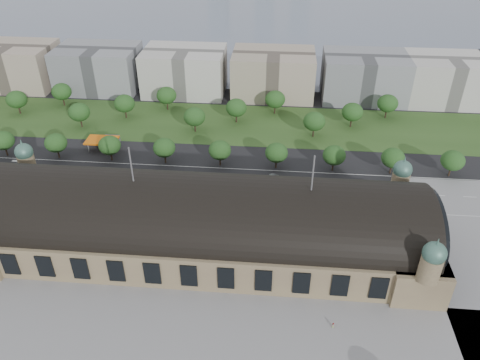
# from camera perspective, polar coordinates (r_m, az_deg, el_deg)

# --- Properties ---
(ground) EXTENTS (900.00, 900.00, 0.00)m
(ground) POSITION_cam_1_polar(r_m,az_deg,el_deg) (160.20, -4.80, -8.11)
(ground) COLOR black
(ground) RESTS_ON ground
(station) EXTENTS (150.00, 48.40, 44.30)m
(station) POSITION_cam_1_polar(r_m,az_deg,el_deg) (153.61, -4.98, -5.23)
(station) COLOR #8D7E57
(station) RESTS_ON ground
(road_slab) EXTENTS (260.00, 26.00, 0.10)m
(road_slab) POSITION_cam_1_polar(r_m,az_deg,el_deg) (193.45, -8.86, -0.24)
(road_slab) COLOR black
(road_slab) RESTS_ON ground
(grass_belt) EXTENTS (300.00, 45.00, 0.10)m
(grass_belt) POSITION_cam_1_polar(r_m,az_deg,el_deg) (239.13, -4.82, 6.99)
(grass_belt) COLOR #2D4E1F
(grass_belt) RESTS_ON ground
(petrol_station) EXTENTS (14.00, 13.00, 5.05)m
(petrol_station) POSITION_cam_1_polar(r_m,az_deg,el_deg) (224.02, -15.90, 4.68)
(petrol_station) COLOR orange
(petrol_station) RESTS_ON ground
(lake) EXTENTS (700.00, 320.00, 0.08)m
(lake) POSITION_cam_1_polar(r_m,az_deg,el_deg) (429.81, 1.87, 19.10)
(lake) COLOR slate
(lake) RESTS_ON ground
(office_1) EXTENTS (45.00, 32.00, 24.00)m
(office_1) POSITION_cam_1_polar(r_m,az_deg,el_deg) (308.91, -25.73, 12.46)
(office_1) COLOR tan
(office_1) RESTS_ON ground
(office_2) EXTENTS (45.00, 32.00, 24.00)m
(office_2) POSITION_cam_1_polar(r_m,az_deg,el_deg) (287.29, -16.84, 12.91)
(office_2) COLOR gray
(office_2) RESTS_ON ground
(office_3) EXTENTS (45.00, 32.00, 24.00)m
(office_3) POSITION_cam_1_polar(r_m,az_deg,el_deg) (273.23, -6.76, 13.06)
(office_3) COLOR beige
(office_3) RESTS_ON ground
(office_4) EXTENTS (45.00, 32.00, 24.00)m
(office_4) POSITION_cam_1_polar(r_m,az_deg,el_deg) (267.89, 4.06, 12.79)
(office_4) COLOR tan
(office_4) RESTS_ON ground
(office_5) EXTENTS (45.00, 32.00, 24.00)m
(office_5) POSITION_cam_1_polar(r_m,az_deg,el_deg) (271.81, 14.89, 12.08)
(office_5) COLOR gray
(office_5) RESTS_ON ground
(office_6) EXTENTS (45.00, 32.00, 24.00)m
(office_6) POSITION_cam_1_polar(r_m,az_deg,el_deg) (282.95, 24.04, 11.14)
(office_6) COLOR beige
(office_6) RESTS_ON ground
(tree_row_1) EXTENTS (9.60, 9.60, 11.52)m
(tree_row_1) POSITION_cam_1_polar(r_m,az_deg,el_deg) (230.76, -26.92, 4.31)
(tree_row_1) COLOR #2D2116
(tree_row_1) RESTS_ON ground
(tree_row_2) EXTENTS (9.60, 9.60, 11.52)m
(tree_row_2) POSITION_cam_1_polar(r_m,az_deg,el_deg) (219.26, -21.54, 4.23)
(tree_row_2) COLOR #2D2116
(tree_row_2) RESTS_ON ground
(tree_row_3) EXTENTS (9.60, 9.60, 11.52)m
(tree_row_3) POSITION_cam_1_polar(r_m,az_deg,el_deg) (209.88, -15.62, 4.10)
(tree_row_3) COLOR #2D2116
(tree_row_3) RESTS_ON ground
(tree_row_4) EXTENTS (9.60, 9.60, 11.52)m
(tree_row_4) POSITION_cam_1_polar(r_m,az_deg,el_deg) (202.92, -9.23, 3.90)
(tree_row_4) COLOR #2D2116
(tree_row_4) RESTS_ON ground
(tree_row_5) EXTENTS (9.60, 9.60, 11.52)m
(tree_row_5) POSITION_cam_1_polar(r_m,az_deg,el_deg) (198.63, -2.47, 3.65)
(tree_row_5) COLOR #2D2116
(tree_row_5) RESTS_ON ground
(tree_row_6) EXTENTS (9.60, 9.60, 11.52)m
(tree_row_6) POSITION_cam_1_polar(r_m,az_deg,el_deg) (197.20, 4.47, 3.33)
(tree_row_6) COLOR #2D2116
(tree_row_6) RESTS_ON ground
(tree_row_7) EXTENTS (9.60, 9.60, 11.52)m
(tree_row_7) POSITION_cam_1_polar(r_m,az_deg,el_deg) (198.67, 11.41, 2.97)
(tree_row_7) COLOR #2D2116
(tree_row_7) RESTS_ON ground
(tree_row_8) EXTENTS (9.60, 9.60, 11.52)m
(tree_row_8) POSITION_cam_1_polar(r_m,az_deg,el_deg) (202.99, 18.15, 2.57)
(tree_row_8) COLOR #2D2116
(tree_row_8) RESTS_ON ground
(tree_row_9) EXTENTS (9.60, 9.60, 11.52)m
(tree_row_9) POSITION_cam_1_polar(r_m,az_deg,el_deg) (209.98, 24.51, 2.17)
(tree_row_9) COLOR #2D2116
(tree_row_9) RESTS_ON ground
(tree_belt_1) EXTENTS (10.40, 10.40, 12.48)m
(tree_belt_1) POSITION_cam_1_polar(r_m,az_deg,el_deg) (270.31, -25.59, 8.85)
(tree_belt_1) COLOR #2D2116
(tree_belt_1) RESTS_ON ground
(tree_belt_2) EXTENTS (10.40, 10.40, 12.48)m
(tree_belt_2) POSITION_cam_1_polar(r_m,az_deg,el_deg) (271.22, -20.93, 10.03)
(tree_belt_2) COLOR #2D2116
(tree_belt_2) RESTS_ON ground
(tree_belt_3) EXTENTS (10.40, 10.40, 12.48)m
(tree_belt_3) POSITION_cam_1_polar(r_m,az_deg,el_deg) (243.51, -19.01, 7.83)
(tree_belt_3) COLOR #2D2116
(tree_belt_3) RESTS_ON ground
(tree_belt_4) EXTENTS (10.40, 10.40, 12.48)m
(tree_belt_4) POSITION_cam_1_polar(r_m,az_deg,el_deg) (246.87, -13.91, 9.05)
(tree_belt_4) COLOR #2D2116
(tree_belt_4) RESTS_ON ground
(tree_belt_5) EXTENTS (10.40, 10.40, 12.48)m
(tree_belt_5) POSITION_cam_1_polar(r_m,az_deg,el_deg) (252.19, -8.95, 10.15)
(tree_belt_5) COLOR #2D2116
(tree_belt_5) RESTS_ON ground
(tree_belt_6) EXTENTS (10.40, 10.40, 12.48)m
(tree_belt_6) POSITION_cam_1_polar(r_m,az_deg,el_deg) (226.95, -5.57, 7.69)
(tree_belt_6) COLOR #2D2116
(tree_belt_6) RESTS_ON ground
(tree_belt_7) EXTENTS (10.40, 10.40, 12.48)m
(tree_belt_7) POSITION_cam_1_polar(r_m,az_deg,el_deg) (235.20, -0.45, 8.81)
(tree_belt_7) COLOR #2D2116
(tree_belt_7) RESTS_ON ground
(tree_belt_8) EXTENTS (10.40, 10.40, 12.48)m
(tree_belt_8) POSITION_cam_1_polar(r_m,az_deg,el_deg) (245.24, 4.31, 9.78)
(tree_belt_8) COLOR #2D2116
(tree_belt_8) RESTS_ON ground
(tree_belt_9) EXTENTS (10.40, 10.40, 12.48)m
(tree_belt_9) POSITION_cam_1_polar(r_m,az_deg,el_deg) (224.08, 9.04, 7.07)
(tree_belt_9) COLOR #2D2116
(tree_belt_9) RESTS_ON ground
(tree_belt_10) EXTENTS (10.40, 10.40, 12.48)m
(tree_belt_10) POSITION_cam_1_polar(r_m,az_deg,el_deg) (237.05, 13.54, 8.06)
(tree_belt_10) COLOR #2D2116
(tree_belt_10) RESTS_ON ground
(tree_belt_11) EXTENTS (10.40, 10.40, 12.48)m
(tree_belt_11) POSITION_cam_1_polar(r_m,az_deg,el_deg) (251.36, 17.56, 8.90)
(tree_belt_11) COLOR #2D2116
(tree_belt_11) RESTS_ON ground
(traffic_car_2) EXTENTS (6.05, 3.13, 1.63)m
(traffic_car_2) POSITION_cam_1_polar(r_m,az_deg,el_deg) (208.92, -24.95, -0.26)
(traffic_car_2) COLOR black
(traffic_car_2) RESTS_ON ground
(traffic_car_3) EXTENTS (5.86, 3.02, 1.63)m
(traffic_car_3) POSITION_cam_1_polar(r_m,az_deg,el_deg) (194.92, -7.51, 0.46)
(traffic_car_3) COLOR maroon
(traffic_car_3) RESTS_ON ground
(traffic_car_4) EXTENTS (4.76, 2.34, 1.56)m
(traffic_car_4) POSITION_cam_1_polar(r_m,az_deg,el_deg) (189.58, -6.91, -0.54)
(traffic_car_4) COLOR #201B4C
(traffic_car_4) RESTS_ON ground
(traffic_car_5) EXTENTS (4.04, 1.64, 1.30)m
(traffic_car_5) POSITION_cam_1_polar(r_m,az_deg,el_deg) (194.45, 4.17, 0.54)
(traffic_car_5) COLOR #53565A
(traffic_car_5) RESTS_ON ground
(traffic_car_6) EXTENTS (6.18, 3.37, 1.64)m
(traffic_car_6) POSITION_cam_1_polar(r_m,az_deg,el_deg) (187.63, 18.69, -2.68)
(traffic_car_6) COLOR #BBBCBE
(traffic_car_6) RESTS_ON ground
(parked_car_0) EXTENTS (4.77, 3.56, 1.50)m
(parked_car_0) POSITION_cam_1_polar(r_m,az_deg,el_deg) (199.41, -23.56, -1.56)
(parked_car_0) COLOR black
(parked_car_0) RESTS_ON ground
(parked_car_1) EXTENTS (6.34, 5.26, 1.61)m
(parked_car_1) POSITION_cam_1_polar(r_m,az_deg,el_deg) (188.65, -18.54, -2.44)
(parked_car_1) COLOR maroon
(parked_car_1) RESTS_ON ground
(parked_car_2) EXTENTS (4.57, 4.12, 1.28)m
(parked_car_2) POSITION_cam_1_polar(r_m,az_deg,el_deg) (193.26, -21.38, -2.22)
(parked_car_2) COLOR #161940
(parked_car_2) RESTS_ON ground
(parked_car_3) EXTENTS (4.64, 3.88, 1.50)m
(parked_car_3) POSITION_cam_1_polar(r_m,az_deg,el_deg) (184.77, -13.36, -2.32)
(parked_car_3) COLOR #55595D
(parked_car_3) RESTS_ON ground
(parked_car_4) EXTENTS (4.95, 3.87, 1.57)m
(parked_car_4) POSITION_cam_1_polar(r_m,az_deg,el_deg) (190.21, -18.49, -2.11)
(parked_car_4) COLOR white
(parked_car_4) RESTS_ON ground
(parked_car_5) EXTENTS (6.22, 5.81, 1.63)m
(parked_car_5) POSITION_cam_1_polar(r_m,az_deg,el_deg) (184.15, -14.23, -2.57)
(parked_car_5) COLOR #9C9FA4
(parked_car_5) RESTS_ON ground
(parked_car_6) EXTENTS (5.91, 5.24, 1.64)m
(parked_car_6) POSITION_cam_1_polar(r_m,az_deg,el_deg) (182.19, -9.16, -2.31)
(parked_car_6) COLOR black
(parked_car_6) RESTS_ON ground
(bus_west) EXTENTS (13.68, 4.34, 3.75)m
(bus_west) POSITION_cam_1_polar(r_m,az_deg,el_deg) (181.43, -4.04, -1.67)
(bus_west) COLOR red
(bus_west) RESTS_ON ground
(bus_mid) EXTENTS (13.32, 3.28, 3.70)m
(bus_mid) POSITION_cam_1_polar(r_m,az_deg,el_deg) (181.49, -1.63, -1.59)
(bus_mid) COLOR silver
(bus_mid) RESTS_ON ground
(bus_east) EXTENTS (10.73, 3.04, 2.96)m
(bus_east) POSITION_cam_1_polar(r_m,az_deg,el_deg) (178.91, 3.89, -2.39)
(bus_east) COLOR beige
(bus_east) RESTS_ON ground
(pedestrian_0) EXTENTS (0.99, 0.79, 1.78)m
(pedestrian_0) POSITION_cam_1_polar(r_m,az_deg,el_deg) (138.05, 11.26, -16.99)
(pedestrian_0) COLOR gray
(pedestrian_0) RESTS_ON ground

